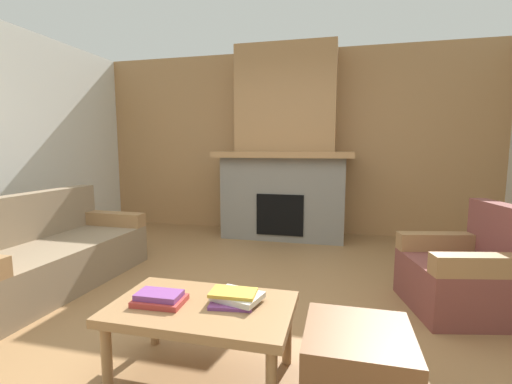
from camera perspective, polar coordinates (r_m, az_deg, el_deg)
name	(u,v)px	position (r m, az deg, el deg)	size (l,w,h in m)	color
ground	(229,320)	(2.82, -4.48, -19.96)	(9.00, 9.00, 0.00)	olive
wall_back_wood_panel	(289,143)	(5.44, 5.36, 7.89)	(6.00, 0.12, 2.70)	#A87A4C
fireplace	(285,156)	(5.07, 4.71, 5.83)	(1.90, 0.82, 2.70)	gray
couch	(48,255)	(3.86, -30.75, -8.84)	(0.88, 1.82, 0.85)	#847056
armchair	(467,274)	(3.29, 31.05, -11.40)	(0.90, 0.90, 0.85)	brown
coffee_table	(202,314)	(2.08, -8.75, -18.93)	(1.00, 0.60, 0.43)	#997047
ottoman	(357,368)	(2.01, 16.11, -25.80)	(0.52, 0.52, 0.40)	brown
book_stack_near_edge	(160,298)	(2.10, -15.39, -16.31)	(0.28, 0.19, 0.06)	#B23833
book_stack_center	(235,297)	(2.04, -3.39, -16.65)	(0.30, 0.26, 0.07)	#7A3D84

